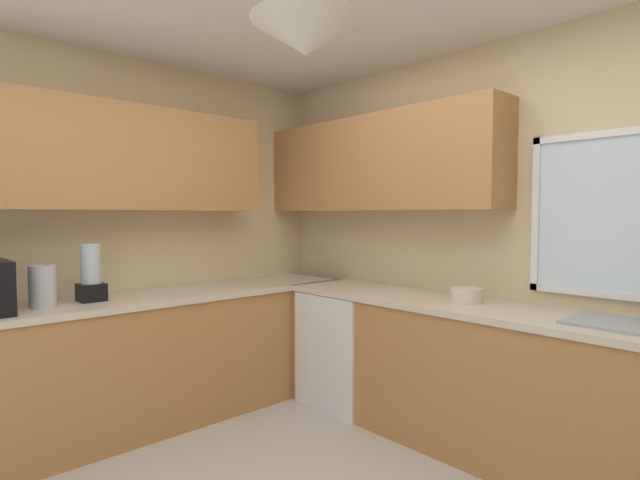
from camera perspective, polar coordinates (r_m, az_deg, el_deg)
The scene contains 7 objects.
room_shell at distance 2.61m, azimuth 0.80°, elevation 9.85°, with size 4.22×3.57×2.59m.
counter_run_left at distance 3.61m, azimuth -20.51°, elevation -12.98°, with size 0.65×3.18×0.88m.
counter_run_back at distance 3.15m, azimuth 21.85°, elevation -15.39°, with size 3.31×0.65×0.88m.
dishwasher at distance 3.84m, azimuth 3.57°, elevation -12.19°, with size 0.60×0.60×0.84m, color white.
kettle at distance 3.32m, azimuth -29.23°, elevation -4.64°, with size 0.15×0.15×0.24m, color #B7B7BC.
bowl at distance 3.19m, azimuth 16.46°, elevation -6.09°, with size 0.20×0.20×0.09m, color beige.
blender_appliance at distance 3.41m, azimuth -24.79°, elevation -3.69°, with size 0.15×0.15×0.36m.
Camera 1 is at (1.49, -1.29, 1.42)m, focal length 27.88 mm.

